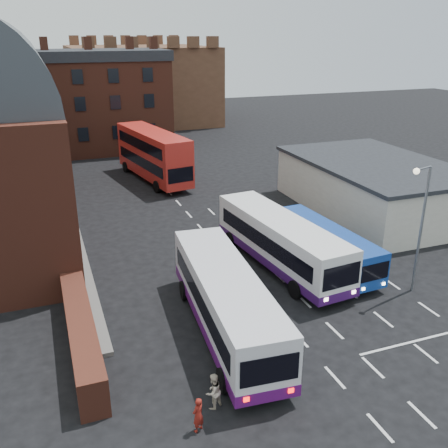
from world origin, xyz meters
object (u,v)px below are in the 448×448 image
object	(u,v)px
bus_red_double	(153,155)
street_lamp	(420,218)
bus_white_outbound	(226,298)
pedestrian_red	(198,415)
bus_blue	(325,243)
pedestrian_beige	(213,391)
bus_white_inbound	(280,239)

from	to	relation	value
bus_red_double	street_lamp	bearing A→B (deg)	97.18
bus_white_outbound	street_lamp	xyz separation A→B (m)	(11.58, 0.15, 2.66)
street_lamp	pedestrian_red	size ratio (longest dim) A/B	5.11
bus_red_double	bus_blue	bearing A→B (deg)	94.18
pedestrian_beige	street_lamp	bearing A→B (deg)	172.79
street_lamp	bus_white_outbound	bearing A→B (deg)	-179.25
bus_red_double	pedestrian_red	bearing A→B (deg)	69.74
bus_red_double	street_lamp	xyz separation A→B (m)	(8.69, -28.25, 1.93)
bus_red_double	pedestrian_beige	bearing A→B (deg)	71.04
bus_blue	bus_red_double	xyz separation A→B (m)	(-5.87, 23.36, 1.16)
bus_red_double	pedestrian_beige	xyz separation A→B (m)	(-5.30, -33.34, -1.89)
bus_blue	street_lamp	xyz separation A→B (m)	(2.82, -4.89, 3.08)
bus_white_inbound	bus_red_double	world-z (taller)	bus_red_double
bus_white_inbound	pedestrian_beige	xyz separation A→B (m)	(-8.31, -10.72, -1.16)
street_lamp	bus_blue	bearing A→B (deg)	119.96
bus_blue	bus_white_outbound	bearing A→B (deg)	25.83
street_lamp	pedestrian_beige	xyz separation A→B (m)	(-13.99, -5.09, -3.82)
bus_white_inbound	bus_blue	world-z (taller)	bus_white_inbound
bus_white_outbound	pedestrian_beige	bearing A→B (deg)	-111.49
street_lamp	pedestrian_beige	world-z (taller)	street_lamp
bus_red_double	pedestrian_beige	world-z (taller)	bus_red_double
bus_white_outbound	bus_white_inbound	distance (m)	8.26
bus_white_inbound	pedestrian_beige	bearing A→B (deg)	46.44
bus_white_inbound	pedestrian_red	xyz separation A→B (m)	(-9.27, -11.72, -1.20)
bus_blue	street_lamp	world-z (taller)	street_lamp
bus_white_inbound	street_lamp	distance (m)	8.44
bus_red_double	bus_white_outbound	bearing A→B (deg)	74.26
bus_red_double	pedestrian_beige	size ratio (longest dim) A/B	8.18
bus_white_outbound	bus_blue	distance (m)	10.12
bus_blue	bus_red_double	distance (m)	24.11
bus_white_inbound	bus_blue	bearing A→B (deg)	159.66
bus_white_outbound	bus_red_double	bearing A→B (deg)	88.74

